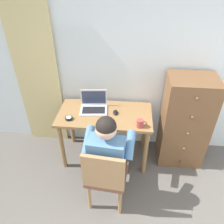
{
  "coord_description": "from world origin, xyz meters",
  "views": [
    {
      "loc": [
        -0.23,
        -0.42,
        2.36
      ],
      "look_at": [
        -0.43,
        1.72,
        0.84
      ],
      "focal_mm": 35.64,
      "sensor_mm": 36.0,
      "label": 1
    }
  ],
  "objects": [
    {
      "name": "coffee_mug",
      "position": [
        -0.09,
        1.6,
        0.79
      ],
      "size": [
        0.12,
        0.08,
        0.09
      ],
      "color": "#9E3D38",
      "rests_on": "desk"
    },
    {
      "name": "laptop",
      "position": [
        -0.68,
        1.91,
        0.79
      ],
      "size": [
        0.36,
        0.28,
        0.24
      ],
      "color": "silver",
      "rests_on": "desk"
    },
    {
      "name": "person_seated",
      "position": [
        -0.42,
        1.26,
        0.66
      ],
      "size": [
        0.56,
        0.61,
        1.18
      ],
      "color": "#4C4C4C",
      "rests_on": "ground_plane"
    },
    {
      "name": "curtain_panel",
      "position": [
        -1.45,
        2.13,
        1.11
      ],
      "size": [
        0.57,
        0.03,
        2.22
      ],
      "primitive_type": "cube",
      "color": "#CCB77A",
      "rests_on": "ground_plane"
    },
    {
      "name": "desk",
      "position": [
        -0.53,
        1.82,
        0.63
      ],
      "size": [
        1.17,
        0.61,
        0.74
      ],
      "color": "olive",
      "rests_on": "ground_plane"
    },
    {
      "name": "computer_mouse",
      "position": [
        -0.4,
        1.84,
        0.76
      ],
      "size": [
        0.06,
        0.1,
        0.03
      ],
      "primitive_type": "ellipsoid",
      "rotation": [
        0.0,
        0.0,
        0.04
      ],
      "color": "black",
      "rests_on": "desk"
    },
    {
      "name": "desk_clock",
      "position": [
        -0.95,
        1.67,
        0.75
      ],
      "size": [
        0.09,
        0.09,
        0.03
      ],
      "color": "black",
      "rests_on": "desk"
    },
    {
      "name": "wall_back",
      "position": [
        0.0,
        2.2,
        1.25
      ],
      "size": [
        4.8,
        0.05,
        2.5
      ],
      "primitive_type": "cube",
      "color": "silver",
      "rests_on": "ground_plane"
    },
    {
      "name": "chair",
      "position": [
        -0.43,
        1.08,
        0.48
      ],
      "size": [
        0.45,
        0.44,
        0.86
      ],
      "color": "brown",
      "rests_on": "ground_plane"
    },
    {
      "name": "dresser",
      "position": [
        0.49,
        1.91,
        0.62
      ],
      "size": [
        0.57,
        0.48,
        1.23
      ],
      "color": "brown",
      "rests_on": "ground_plane"
    }
  ]
}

